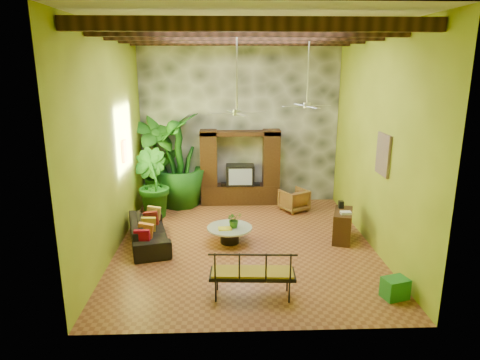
{
  "coord_description": "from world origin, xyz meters",
  "views": [
    {
      "loc": [
        -0.48,
        -9.53,
        4.18
      ],
      "look_at": [
        -0.11,
        0.2,
        1.54
      ],
      "focal_mm": 32.0,
      "sensor_mm": 36.0,
      "label": 1
    }
  ],
  "objects_px": {
    "wicker_armchair": "(294,200)",
    "tall_plant_b": "(152,183)",
    "coffee_table": "(230,233)",
    "iron_bench": "(253,272)",
    "side_console": "(343,226)",
    "sofa": "(149,232)",
    "entertainment_center": "(240,173)",
    "tall_plant_a": "(157,159)",
    "tall_plant_c": "(179,160)",
    "green_bin": "(395,288)",
    "ceiling_fan_front": "(237,103)",
    "ceiling_fan_back": "(307,97)"
  },
  "relations": [
    {
      "from": "entertainment_center",
      "to": "iron_bench",
      "type": "relative_size",
      "value": 1.51
    },
    {
      "from": "side_console",
      "to": "sofa",
      "type": "bearing_deg",
      "value": -161.41
    },
    {
      "from": "ceiling_fan_back",
      "to": "iron_bench",
      "type": "height_order",
      "value": "ceiling_fan_back"
    },
    {
      "from": "wicker_armchair",
      "to": "coffee_table",
      "type": "relative_size",
      "value": 0.66
    },
    {
      "from": "tall_plant_a",
      "to": "ceiling_fan_front",
      "type": "bearing_deg",
      "value": -56.87
    },
    {
      "from": "ceiling_fan_back",
      "to": "iron_bench",
      "type": "xyz_separation_m",
      "value": [
        -1.58,
        -3.69,
        -2.87
      ]
    },
    {
      "from": "entertainment_center",
      "to": "coffee_table",
      "type": "xyz_separation_m",
      "value": [
        -0.37,
        -3.04,
        -0.71
      ]
    },
    {
      "from": "wicker_armchair",
      "to": "tall_plant_c",
      "type": "bearing_deg",
      "value": -40.23
    },
    {
      "from": "wicker_armchair",
      "to": "tall_plant_a",
      "type": "xyz_separation_m",
      "value": [
        -4.08,
        0.76,
        1.1
      ]
    },
    {
      "from": "wicker_armchair",
      "to": "tall_plant_b",
      "type": "height_order",
      "value": "tall_plant_b"
    },
    {
      "from": "ceiling_fan_front",
      "to": "ceiling_fan_back",
      "type": "relative_size",
      "value": 1.0
    },
    {
      "from": "green_bin",
      "to": "side_console",
      "type": "bearing_deg",
      "value": 95.28
    },
    {
      "from": "tall_plant_a",
      "to": "green_bin",
      "type": "bearing_deg",
      "value": -47.86
    },
    {
      "from": "ceiling_fan_back",
      "to": "tall_plant_a",
      "type": "xyz_separation_m",
      "value": [
        -4.12,
        1.95,
        -1.97
      ]
    },
    {
      "from": "wicker_armchair",
      "to": "green_bin",
      "type": "bearing_deg",
      "value": 72.96
    },
    {
      "from": "tall_plant_b",
      "to": "green_bin",
      "type": "bearing_deg",
      "value": -41.83
    },
    {
      "from": "tall_plant_a",
      "to": "iron_bench",
      "type": "xyz_separation_m",
      "value": [
        2.54,
        -5.64,
        -0.89
      ]
    },
    {
      "from": "entertainment_center",
      "to": "coffee_table",
      "type": "bearing_deg",
      "value": -96.88
    },
    {
      "from": "side_console",
      "to": "tall_plant_b",
      "type": "bearing_deg",
      "value": 176.58
    },
    {
      "from": "ceiling_fan_front",
      "to": "sofa",
      "type": "xyz_separation_m",
      "value": [
        -2.1,
        0.5,
        -3.09
      ]
    },
    {
      "from": "green_bin",
      "to": "ceiling_fan_front",
      "type": "bearing_deg",
      "value": 142.83
    },
    {
      "from": "sofa",
      "to": "green_bin",
      "type": "distance_m",
      "value": 5.62
    },
    {
      "from": "wicker_armchair",
      "to": "green_bin",
      "type": "xyz_separation_m",
      "value": [
        1.09,
        -4.95,
        -0.13
      ]
    },
    {
      "from": "ceiling_fan_front",
      "to": "wicker_armchair",
      "type": "xyz_separation_m",
      "value": [
        1.76,
        2.79,
        -3.08
      ]
    },
    {
      "from": "ceiling_fan_back",
      "to": "wicker_armchair",
      "type": "bearing_deg",
      "value": 91.8
    },
    {
      "from": "iron_bench",
      "to": "green_bin",
      "type": "relative_size",
      "value": 3.58
    },
    {
      "from": "coffee_table",
      "to": "iron_bench",
      "type": "distance_m",
      "value": 2.63
    },
    {
      "from": "ceiling_fan_front",
      "to": "side_console",
      "type": "xyz_separation_m",
      "value": [
        2.6,
        0.56,
        -3.03
      ]
    },
    {
      "from": "ceiling_fan_front",
      "to": "ceiling_fan_back",
      "type": "distance_m",
      "value": 2.41
    },
    {
      "from": "iron_bench",
      "to": "tall_plant_a",
      "type": "bearing_deg",
      "value": 117.34
    },
    {
      "from": "wicker_armchair",
      "to": "tall_plant_c",
      "type": "xyz_separation_m",
      "value": [
        -3.4,
        0.65,
        1.09
      ]
    },
    {
      "from": "ceiling_fan_back",
      "to": "iron_bench",
      "type": "bearing_deg",
      "value": -113.21
    },
    {
      "from": "entertainment_center",
      "to": "sofa",
      "type": "relative_size",
      "value": 1.13
    },
    {
      "from": "wicker_armchair",
      "to": "tall_plant_a",
      "type": "relative_size",
      "value": 0.25
    },
    {
      "from": "entertainment_center",
      "to": "tall_plant_c",
      "type": "xyz_separation_m",
      "value": [
        -1.84,
        -0.1,
        0.45
      ]
    },
    {
      "from": "ceiling_fan_front",
      "to": "tall_plant_b",
      "type": "distance_m",
      "value": 4.18
    },
    {
      "from": "wicker_armchair",
      "to": "iron_bench",
      "type": "relative_size",
      "value": 0.45
    },
    {
      "from": "side_console",
      "to": "green_bin",
      "type": "xyz_separation_m",
      "value": [
        0.25,
        -2.72,
        -0.18
      ]
    },
    {
      "from": "tall_plant_c",
      "to": "ceiling_fan_front",
      "type": "bearing_deg",
      "value": -64.48
    },
    {
      "from": "ceiling_fan_back",
      "to": "coffee_table",
      "type": "bearing_deg",
      "value": -150.73
    },
    {
      "from": "ceiling_fan_front",
      "to": "tall_plant_c",
      "type": "xyz_separation_m",
      "value": [
        -1.64,
        3.44,
        -1.99
      ]
    },
    {
      "from": "wicker_armchair",
      "to": "ceiling_fan_back",
      "type": "bearing_deg",
      "value": 62.37
    },
    {
      "from": "ceiling_fan_back",
      "to": "tall_plant_c",
      "type": "bearing_deg",
      "value": 151.89
    },
    {
      "from": "ceiling_fan_front",
      "to": "ceiling_fan_back",
      "type": "xyz_separation_m",
      "value": [
        1.8,
        1.6,
        0.0
      ]
    },
    {
      "from": "iron_bench",
      "to": "tall_plant_c",
      "type": "bearing_deg",
      "value": 111.73
    },
    {
      "from": "ceiling_fan_back",
      "to": "tall_plant_b",
      "type": "height_order",
      "value": "ceiling_fan_back"
    },
    {
      "from": "iron_bench",
      "to": "entertainment_center",
      "type": "bearing_deg",
      "value": 93.31
    },
    {
      "from": "sofa",
      "to": "tall_plant_a",
      "type": "bearing_deg",
      "value": -10.23
    },
    {
      "from": "ceiling_fan_back",
      "to": "green_bin",
      "type": "distance_m",
      "value": 5.05
    },
    {
      "from": "ceiling_fan_back",
      "to": "sofa",
      "type": "bearing_deg",
      "value": -164.2
    }
  ]
}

